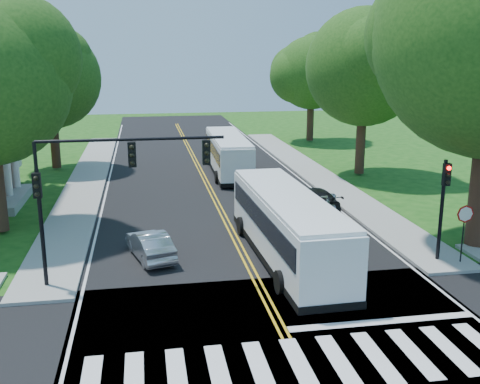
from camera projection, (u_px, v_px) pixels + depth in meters
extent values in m
plane|color=#154711|center=(295.00, 356.00, 16.99)|extent=(140.00, 140.00, 0.00)
cube|color=black|center=(217.00, 203.00, 34.19)|extent=(14.00, 96.00, 0.01)
cube|color=black|center=(295.00, 355.00, 16.99)|extent=(60.00, 12.00, 0.01)
cube|color=gold|center=(209.00, 187.00, 38.01)|extent=(0.36, 70.00, 0.01)
cube|color=silver|center=(106.00, 191.00, 36.88)|extent=(0.12, 70.00, 0.01)
cube|color=silver|center=(306.00, 183.00, 39.14)|extent=(0.12, 70.00, 0.01)
cube|color=silver|center=(300.00, 364.00, 16.51)|extent=(12.60, 3.00, 0.01)
cube|color=silver|center=(382.00, 322.00, 19.10)|extent=(6.60, 0.40, 0.01)
cube|color=gray|center=(87.00, 181.00, 39.48)|extent=(2.60, 40.00, 0.15)
cube|color=gray|center=(314.00, 173.00, 42.24)|extent=(2.60, 40.00, 0.15)
cylinder|color=#371E16|center=(55.00, 140.00, 43.25)|extent=(0.70, 0.70, 4.40)
sphere|color=#38651D|center=(50.00, 78.00, 42.12)|extent=(7.60, 7.60, 7.60)
cylinder|color=#371E16|center=(361.00, 140.00, 41.19)|extent=(0.70, 0.70, 5.00)
sphere|color=#38651D|center=(365.00, 67.00, 39.92)|extent=(8.40, 8.40, 8.40)
cylinder|color=#371E16|center=(310.00, 119.00, 56.72)|extent=(0.70, 0.70, 4.40)
sphere|color=#38651D|center=(312.00, 73.00, 55.62)|extent=(7.20, 7.20, 7.20)
cube|color=silver|center=(3.00, 131.00, 32.97)|extent=(1.40, 6.00, 0.45)
cube|color=gray|center=(10.00, 199.00, 33.98)|extent=(1.80, 6.00, 0.50)
cylinder|color=silver|center=(7.00, 169.00, 33.53)|extent=(0.50, 0.50, 4.20)
cylinder|color=silver|center=(14.00, 162.00, 35.63)|extent=(0.50, 0.50, 4.20)
cylinder|color=black|center=(42.00, 228.00, 21.24)|extent=(0.16, 0.16, 4.60)
cube|color=black|center=(37.00, 185.00, 20.68)|extent=(0.30, 0.22, 0.95)
sphere|color=black|center=(36.00, 178.00, 20.48)|extent=(0.18, 0.18, 0.18)
cylinder|color=black|center=(131.00, 139.00, 21.02)|extent=(7.00, 0.12, 0.12)
cube|color=black|center=(132.00, 155.00, 21.01)|extent=(0.30, 0.22, 0.95)
cube|color=black|center=(206.00, 152.00, 21.48)|extent=(0.30, 0.22, 0.95)
cylinder|color=black|center=(441.00, 210.00, 24.00)|extent=(0.16, 0.16, 4.40)
cube|color=black|center=(447.00, 175.00, 23.46)|extent=(0.30, 0.22, 0.95)
sphere|color=#FF0A05|center=(449.00, 168.00, 23.26)|extent=(0.18, 0.18, 0.18)
cylinder|color=black|center=(463.00, 237.00, 23.92)|extent=(0.06, 0.06, 2.20)
cylinder|color=#A50A07|center=(465.00, 214.00, 23.64)|extent=(0.76, 0.04, 0.76)
cube|color=white|center=(287.00, 227.00, 24.50)|extent=(2.81, 11.40, 2.64)
cube|color=black|center=(287.00, 217.00, 24.38)|extent=(2.85, 10.61, 0.91)
cube|color=black|center=(257.00, 189.00, 29.84)|extent=(2.35, 0.18, 1.54)
cube|color=orange|center=(257.00, 173.00, 29.63)|extent=(1.63, 0.15, 0.31)
cube|color=black|center=(286.00, 252.00, 24.78)|extent=(2.86, 11.50, 0.29)
cube|color=white|center=(288.00, 197.00, 24.16)|extent=(2.75, 11.06, 0.21)
cylinder|color=black|center=(289.00, 223.00, 28.55)|extent=(0.34, 0.93, 0.92)
cylinder|color=black|center=(241.00, 226.00, 28.06)|extent=(0.34, 0.93, 0.92)
cylinder|color=black|center=(343.00, 277.00, 21.71)|extent=(0.34, 0.93, 0.92)
cylinder|color=black|center=(280.00, 282.00, 21.22)|extent=(0.34, 0.93, 0.92)
cube|color=white|center=(228.00, 154.00, 42.24)|extent=(2.62, 10.88, 2.52)
cube|color=black|center=(228.00, 148.00, 42.13)|extent=(2.67, 10.12, 0.87)
cube|color=black|center=(220.00, 139.00, 47.40)|extent=(2.25, 0.16, 1.47)
cube|color=orange|center=(220.00, 129.00, 47.20)|extent=(1.56, 0.14, 0.29)
cube|color=black|center=(228.00, 169.00, 42.51)|extent=(2.67, 10.98, 0.28)
cube|color=white|center=(228.00, 137.00, 41.92)|extent=(2.56, 10.55, 0.20)
cylinder|color=black|center=(237.00, 158.00, 46.08)|extent=(0.32, 0.89, 0.88)
cylinder|color=black|center=(208.00, 159.00, 45.74)|extent=(0.32, 0.89, 0.88)
cylinder|color=black|center=(251.00, 176.00, 39.48)|extent=(0.32, 0.89, 0.88)
cylinder|color=black|center=(217.00, 177.00, 39.14)|extent=(0.32, 0.89, 0.88)
imported|color=#B0B1B7|center=(150.00, 245.00, 24.83)|extent=(2.27, 4.02, 1.25)
imported|color=silver|center=(318.00, 202.00, 32.01)|extent=(3.31, 4.75, 1.20)
imported|color=black|center=(313.00, 199.00, 32.46)|extent=(2.48, 4.71, 1.30)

